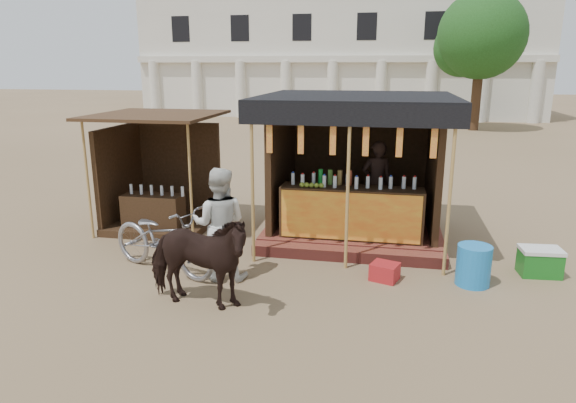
{
  "coord_description": "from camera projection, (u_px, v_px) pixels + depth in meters",
  "views": [
    {
      "loc": [
        1.6,
        -6.59,
        3.32
      ],
      "look_at": [
        0.0,
        1.6,
        1.1
      ],
      "focal_mm": 32.0,
      "sensor_mm": 36.0,
      "label": 1
    }
  ],
  "objects": [
    {
      "name": "blue_barrel",
      "position": [
        474.0,
        265.0,
        7.95
      ],
      "size": [
        0.54,
        0.54,
        0.64
      ],
      "primitive_type": "cylinder",
      "rotation": [
        0.0,
        0.0,
        -0.03
      ],
      "color": "blue",
      "rests_on": "ground"
    },
    {
      "name": "secondary_stall",
      "position": [
        156.0,
        186.0,
        10.84
      ],
      "size": [
        2.4,
        2.4,
        2.38
      ],
      "color": "#3C2415",
      "rests_on": "ground"
    },
    {
      "name": "main_stall",
      "position": [
        356.0,
        185.0,
        10.13
      ],
      "size": [
        3.6,
        3.61,
        2.78
      ],
      "color": "maroon",
      "rests_on": "ground"
    },
    {
      "name": "cow",
      "position": [
        197.0,
        261.0,
        7.11
      ],
      "size": [
        1.72,
        0.93,
        1.39
      ],
      "primitive_type": "imported",
      "rotation": [
        0.0,
        0.0,
        1.46
      ],
      "color": "black",
      "rests_on": "ground"
    },
    {
      "name": "tree",
      "position": [
        477.0,
        39.0,
        26.12
      ],
      "size": [
        4.5,
        4.4,
        7.0
      ],
      "color": "#382314",
      "rests_on": "ground"
    },
    {
      "name": "bystander",
      "position": [
        219.0,
        224.0,
        8.06
      ],
      "size": [
        0.95,
        0.78,
        1.8
      ],
      "primitive_type": "imported",
      "rotation": [
        0.0,
        0.0,
        3.25
      ],
      "color": "silver",
      "rests_on": "ground"
    },
    {
      "name": "ground",
      "position": [
        267.0,
        303.0,
        7.4
      ],
      "size": [
        120.0,
        120.0,
        0.0
      ],
      "primitive_type": "plane",
      "color": "#846B4C",
      "rests_on": "ground"
    },
    {
      "name": "motorbike",
      "position": [
        163.0,
        239.0,
        8.4
      ],
      "size": [
        2.3,
        1.51,
        1.14
      ],
      "primitive_type": "imported",
      "rotation": [
        0.0,
        0.0,
        1.19
      ],
      "color": "gray",
      "rests_on": "ground"
    },
    {
      "name": "cooler",
      "position": [
        540.0,
        262.0,
        8.33
      ],
      "size": [
        0.67,
        0.49,
        0.46
      ],
      "color": "#186E1D",
      "rests_on": "ground"
    },
    {
      "name": "red_crate",
      "position": [
        385.0,
        272.0,
        8.17
      ],
      "size": [
        0.51,
        0.48,
        0.27
      ],
      "primitive_type": "cube",
      "rotation": [
        0.0,
        0.0,
        -0.33
      ],
      "color": "#AB1C20",
      "rests_on": "ground"
    },
    {
      "name": "background_building",
      "position": [
        339.0,
        55.0,
        35.14
      ],
      "size": [
        26.0,
        7.45,
        8.18
      ],
      "color": "silver",
      "rests_on": "ground"
    }
  ]
}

